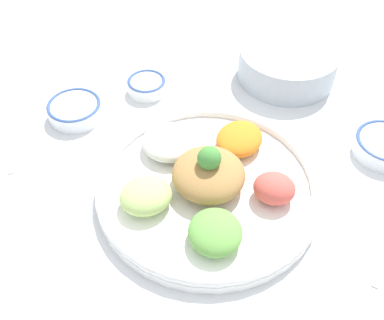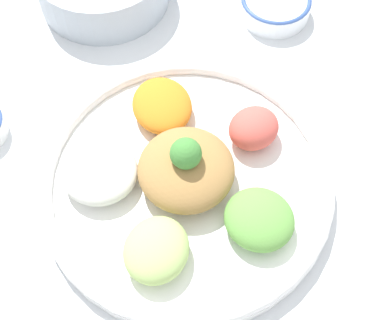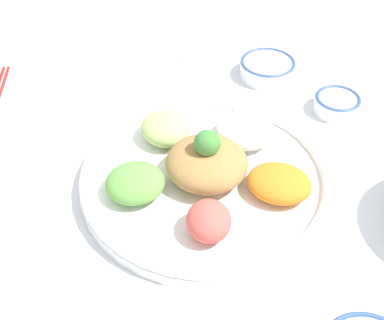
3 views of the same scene
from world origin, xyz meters
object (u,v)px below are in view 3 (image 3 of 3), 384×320
at_px(salad_platter, 207,173).
at_px(sauce_bowl_red, 335,102).
at_px(sauce_bowl_dark, 267,68).
at_px(serving_spoon_extra, 210,51).

distance_m(salad_platter, sauce_bowl_red, 0.32).
distance_m(salad_platter, sauce_bowl_dark, 0.35).
relative_size(salad_platter, sauce_bowl_red, 4.71).
xyz_separation_m(sauce_bowl_red, sauce_bowl_dark, (0.16, 0.01, 0.00)).
bearing_deg(sauce_bowl_dark, sauce_bowl_red, -175.18).
xyz_separation_m(salad_platter, sauce_bowl_red, (-0.00, -0.32, -0.01)).
bearing_deg(serving_spoon_extra, sauce_bowl_red, 106.58).
bearing_deg(sauce_bowl_dark, salad_platter, 117.72).
height_order(salad_platter, sauce_bowl_red, salad_platter).
bearing_deg(sauce_bowl_dark, serving_spoon_extra, 11.02).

